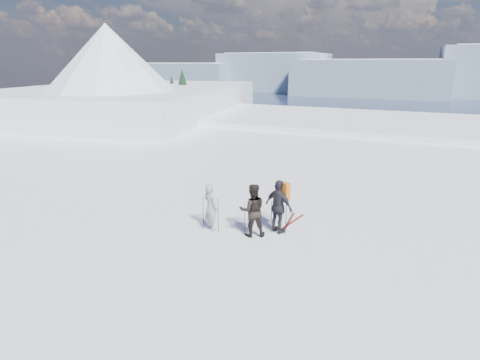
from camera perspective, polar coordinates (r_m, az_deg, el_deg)
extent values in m
plane|color=white|center=(72.65, 20.15, -2.32)|extent=(220.00, 208.01, 71.62)
cube|color=white|center=(40.77, 18.38, -1.00)|extent=(180.00, 16.00, 14.00)
plane|color=#212F4D|center=(300.89, 23.46, 9.27)|extent=(820.00, 820.00, 0.00)
cube|color=slate|center=(530.91, -8.64, 15.31)|extent=(150.00, 80.00, 34.00)
cube|color=white|center=(530.60, -8.71, 16.82)|extent=(127.50, 70.00, 8.00)
cube|color=slate|center=(505.92, 5.30, 16.01)|extent=(130.00, 80.00, 46.00)
cube|color=white|center=(505.81, 5.37, 18.27)|extent=(110.50, 70.00, 8.00)
cube|color=slate|center=(451.11, 19.04, 14.48)|extent=(160.00, 80.00, 38.00)
cube|color=white|center=(450.80, 19.24, 16.50)|extent=(136.00, 70.00, 8.00)
cube|color=white|center=(49.34, -15.99, 4.17)|extent=(29.19, 35.68, 16.00)
cone|color=white|center=(41.66, -19.26, 15.46)|extent=(18.00, 18.00, 9.00)
cone|color=white|center=(54.65, -17.96, 11.64)|extent=(16.00, 16.00, 8.00)
cube|color=#2D2B28|center=(53.40, -5.19, 1.34)|extent=(21.55, 17.87, 14.25)
cone|color=black|center=(45.47, -10.27, 5.41)|extent=(5.04, 5.04, 9.00)
cone|color=black|center=(46.72, -3.45, 6.61)|extent=(5.60, 5.60, 10.00)
cone|color=black|center=(49.80, -2.89, 7.30)|extent=(5.60, 5.60, 10.00)
cone|color=black|center=(51.14, -8.50, 9.10)|extent=(7.28, 7.28, 13.00)
cone|color=black|center=(49.38, -11.30, 7.49)|extent=(6.16, 6.16, 11.00)
cone|color=black|center=(45.87, -6.85, 6.95)|extent=(6.16, 6.16, 11.00)
cone|color=black|center=(54.49, -10.06, 9.01)|extent=(6.72, 6.72, 12.00)
imported|color=gray|center=(13.46, -4.51, -4.15)|extent=(0.75, 0.65, 1.74)
imported|color=black|center=(12.95, 1.90, -4.62)|extent=(1.16, 1.08, 1.90)
imported|color=black|center=(13.22, 5.91, -4.09)|extent=(1.24, 0.87, 1.96)
cube|color=#CB5D13|center=(12.99, 6.80, 1.50)|extent=(0.47, 0.37, 0.63)
cylinder|color=black|center=(13.56, -5.61, -5.08)|extent=(0.02, 0.02, 1.27)
cylinder|color=black|center=(13.34, -3.35, -5.40)|extent=(0.02, 0.02, 1.28)
cylinder|color=black|center=(13.11, 0.75, -6.06)|extent=(0.02, 0.02, 1.17)
cylinder|color=black|center=(12.92, 3.10, -6.16)|extent=(0.02, 0.02, 1.29)
cylinder|color=black|center=(13.37, 4.79, -5.62)|extent=(0.02, 0.02, 1.17)
cylinder|color=black|center=(13.24, 7.00, -6.03)|extent=(0.02, 0.02, 1.14)
cube|color=black|center=(14.52, 7.51, -6.23)|extent=(0.22, 1.70, 0.03)
cube|color=black|center=(14.49, 8.04, -6.31)|extent=(0.46, 1.68, 0.03)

